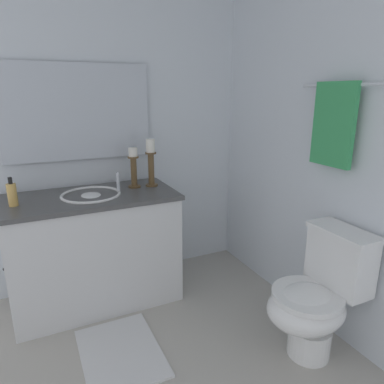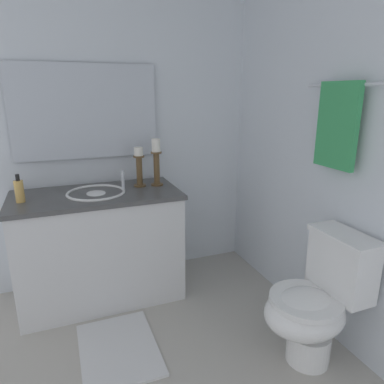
{
  "view_description": "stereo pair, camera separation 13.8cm",
  "coord_description": "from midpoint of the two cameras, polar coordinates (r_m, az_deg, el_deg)",
  "views": [
    {
      "loc": [
        1.42,
        -0.45,
        1.47
      ],
      "look_at": [
        -0.36,
        0.39,
        0.91
      ],
      "focal_mm": 32.46,
      "sensor_mm": 36.0,
      "label": 1
    },
    {
      "loc": [
        1.47,
        -0.32,
        1.47
      ],
      "look_at": [
        -0.36,
        0.39,
        0.91
      ],
      "focal_mm": 32.46,
      "sensor_mm": 36.0,
      "label": 2
    }
  ],
  "objects": [
    {
      "name": "bath_mat",
      "position": [
        2.28,
        -10.13,
        -24.08
      ],
      "size": [
        0.6,
        0.44,
        0.02
      ],
      "primitive_type": "cube",
      "color": "silver",
      "rests_on": "ground"
    },
    {
      "name": "mirror",
      "position": [
        2.65,
        -15.59,
        12.55
      ],
      "size": [
        0.02,
        1.03,
        0.67
      ],
      "primitive_type": "cube",
      "color": "silver"
    },
    {
      "name": "towel_near_vanity",
      "position": [
        2.1,
        24.52,
        9.88
      ],
      "size": [
        0.28,
        0.03,
        0.47
      ],
      "primitive_type": "cube",
      "color": "#389E59",
      "rests_on": "towel_bar"
    },
    {
      "name": "candle_holder_tall",
      "position": [
        2.57,
        -4.33,
        5.16
      ],
      "size": [
        0.09,
        0.09,
        0.35
      ],
      "color": "brown",
      "rests_on": "vanity_cabinet"
    },
    {
      "name": "wall_left",
      "position": [
        2.72,
        -13.28,
        10.46
      ],
      "size": [
        0.04,
        2.37,
        2.45
      ],
      "primitive_type": "cube",
      "color": "silver",
      "rests_on": "ground"
    },
    {
      "name": "towel_bar",
      "position": [
        2.11,
        25.57,
        15.61
      ],
      "size": [
        0.56,
        0.02,
        0.02
      ],
      "primitive_type": "cylinder",
      "rotation": [
        0.0,
        1.57,
        0.0
      ],
      "color": "silver"
    },
    {
      "name": "vanity_cabinet",
      "position": [
        2.6,
        -13.36,
        -8.67
      ],
      "size": [
        0.58,
        1.15,
        0.8
      ],
      "color": "silver",
      "rests_on": "ground"
    },
    {
      "name": "floor",
      "position": [
        2.1,
        -5.11,
        -28.74
      ],
      "size": [
        2.47,
        2.37,
        0.02
      ],
      "primitive_type": "cube",
      "color": "#B2ADA3",
      "rests_on": "ground"
    },
    {
      "name": "sink_basin",
      "position": [
        2.47,
        -13.87,
        -1.05
      ],
      "size": [
        0.4,
        0.4,
        0.24
      ],
      "color": "white",
      "rests_on": "vanity_cabinet"
    },
    {
      "name": "wall_back",
      "position": [
        2.15,
        26.2,
        7.88
      ],
      "size": [
        2.47,
        0.04,
        2.45
      ],
      "primitive_type": "cube",
      "color": "silver",
      "rests_on": "ground"
    },
    {
      "name": "toilet",
      "position": [
        2.12,
        21.47,
        -16.63
      ],
      "size": [
        0.39,
        0.54,
        0.75
      ],
      "color": "white",
      "rests_on": "ground"
    },
    {
      "name": "soap_bottle",
      "position": [
        2.41,
        -25.06,
        0.18
      ],
      "size": [
        0.06,
        0.06,
        0.18
      ],
      "color": "#E5B259",
      "rests_on": "vanity_cabinet"
    },
    {
      "name": "candle_holder_short",
      "position": [
        2.56,
        -7.15,
        4.24
      ],
      "size": [
        0.09,
        0.09,
        0.29
      ],
      "color": "brown",
      "rests_on": "vanity_cabinet"
    }
  ]
}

